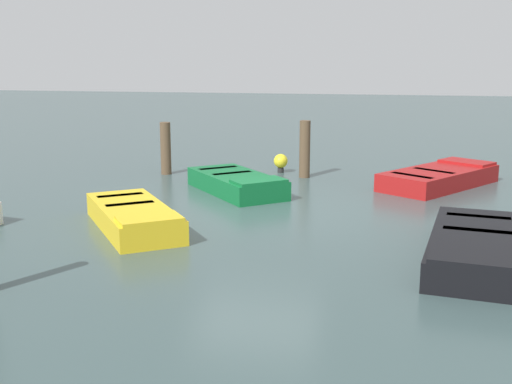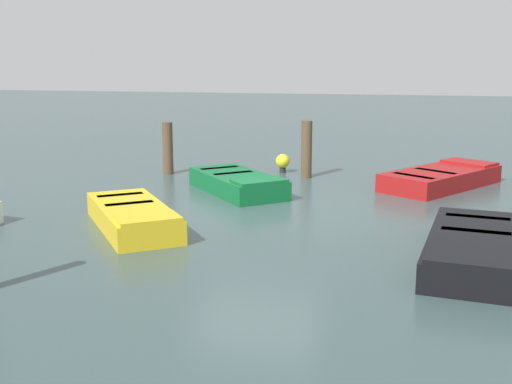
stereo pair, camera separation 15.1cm
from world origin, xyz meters
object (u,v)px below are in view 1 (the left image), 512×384
rowboat_green (237,183)px  rowboat_yellow (134,217)px  mooring_piling_far_right (305,149)px  marker_buoy (281,161)px  rowboat_black (476,247)px  rowboat_red (440,177)px  mooring_piling_mid_right (166,148)px

rowboat_green → rowboat_yellow: (1.02, 3.30, -0.00)m
rowboat_yellow → mooring_piling_far_right: (-2.23, -5.39, 0.48)m
marker_buoy → rowboat_black: bearing=121.4°
rowboat_yellow → marker_buoy: bearing=129.0°
rowboat_red → mooring_piling_far_right: mooring_piling_far_right is taller
rowboat_black → mooring_piling_mid_right: size_ratio=2.59×
marker_buoy → mooring_piling_mid_right: bearing=16.5°
rowboat_yellow → marker_buoy: 6.13m
rowboat_yellow → mooring_piling_far_right: bearing=121.1°
rowboat_green → rowboat_black: bearing=8.8°
rowboat_black → rowboat_green: bearing=-123.0°
mooring_piling_far_right → rowboat_yellow: bearing=67.5°
rowboat_red → mooring_piling_far_right: (3.18, -0.46, 0.48)m
rowboat_black → rowboat_green: 6.01m
rowboat_black → mooring_piling_far_right: 6.90m
rowboat_green → marker_buoy: (-0.52, -2.63, 0.07)m
rowboat_red → rowboat_black: size_ratio=0.98×
rowboat_red → rowboat_yellow: same height
rowboat_black → rowboat_yellow: size_ratio=1.18×
rowboat_green → mooring_piling_mid_right: bearing=-168.5°
rowboat_black → rowboat_green: (4.54, -3.94, 0.00)m
rowboat_green → mooring_piling_far_right: size_ratio=2.02×
rowboat_yellow → mooring_piling_mid_right: mooring_piling_mid_right is taller
rowboat_yellow → mooring_piling_far_right: 5.85m
mooring_piling_far_right → mooring_piling_mid_right: bearing=4.8°
mooring_piling_far_right → mooring_piling_mid_right: mooring_piling_far_right is taller
rowboat_black → mooring_piling_far_right: bearing=-143.2°
rowboat_red → rowboat_black: 5.57m
rowboat_green → rowboat_yellow: same height
rowboat_yellow → mooring_piling_mid_right: size_ratio=2.21×
rowboat_red → mooring_piling_mid_right: mooring_piling_mid_right is taller
rowboat_yellow → mooring_piling_mid_right: bearing=157.4°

